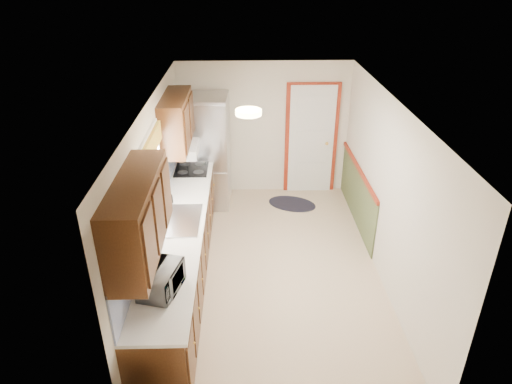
{
  "coord_description": "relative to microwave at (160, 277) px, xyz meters",
  "views": [
    {
      "loc": [
        -0.35,
        -5.22,
        3.93
      ],
      "look_at": [
        -0.2,
        0.16,
        1.15
      ],
      "focal_mm": 32.0,
      "sensor_mm": 36.0,
      "label": 1
    }
  ],
  "objects": [
    {
      "name": "ceiling_fixture",
      "position": [
        0.9,
        1.37,
        1.25
      ],
      "size": [
        0.3,
        0.3,
        0.06
      ],
      "primitive_type": "cylinder",
      "color": "#FFD88C",
      "rests_on": "room_shell"
    },
    {
      "name": "kitchen_run",
      "position": [
        -0.04,
        1.28,
        -0.3
      ],
      "size": [
        0.63,
        4.0,
        2.2
      ],
      "color": "#3D1F0E",
      "rests_on": "ground"
    },
    {
      "name": "room_shell",
      "position": [
        1.2,
        1.57,
        0.09
      ],
      "size": [
        3.2,
        5.2,
        2.52
      ],
      "color": "#C5AB8B",
      "rests_on": "ground"
    },
    {
      "name": "rug",
      "position": [
        1.69,
        3.47,
        -1.1
      ],
      "size": [
        1.0,
        0.84,
        0.01
      ],
      "primitive_type": "ellipsoid",
      "rotation": [
        0.0,
        0.0,
        -0.39
      ],
      "color": "black",
      "rests_on": "ground"
    },
    {
      "name": "microwave",
      "position": [
        0.0,
        0.0,
        0.0
      ],
      "size": [
        0.39,
        0.55,
        0.34
      ],
      "primitive_type": "imported",
      "rotation": [
        0.0,
        0.0,
        1.33
      ],
      "color": "white",
      "rests_on": "kitchen_run"
    },
    {
      "name": "back_wall_trim",
      "position": [
        2.19,
        3.78,
        -0.22
      ],
      "size": [
        1.12,
        2.3,
        2.08
      ],
      "color": "maroon",
      "rests_on": "ground"
    },
    {
      "name": "refrigerator",
      "position": [
        0.18,
        3.62,
        -0.14
      ],
      "size": [
        0.84,
        0.82,
        1.94
      ],
      "rotation": [
        0.0,
        0.0,
        -0.04
      ],
      "color": "#B7B7BC",
      "rests_on": "ground"
    },
    {
      "name": "cooktop",
      "position": [
        0.01,
        2.95,
        -0.16
      ],
      "size": [
        0.51,
        0.61,
        0.02
      ],
      "primitive_type": "cube",
      "color": "black",
      "rests_on": "kitchen_run"
    }
  ]
}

